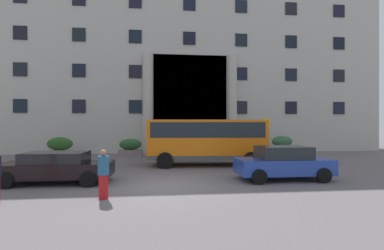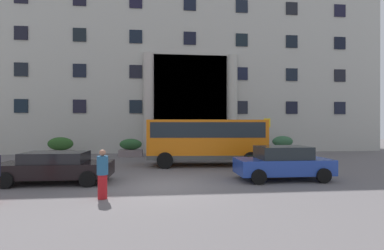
{
  "view_description": "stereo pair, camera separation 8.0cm",
  "coord_description": "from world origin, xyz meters",
  "px_view_note": "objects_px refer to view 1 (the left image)",
  "views": [
    {
      "loc": [
        -0.12,
        -11.05,
        2.42
      ],
      "look_at": [
        1.66,
        5.18,
        2.39
      ],
      "focal_mm": 26.4,
      "sensor_mm": 36.0,
      "label": 1
    },
    {
      "loc": [
        -0.04,
        -11.06,
        2.42
      ],
      "look_at": [
        1.66,
        5.18,
        2.39
      ],
      "focal_mm": 26.4,
      "sensor_mm": 36.0,
      "label": 2
    }
  ],
  "objects_px": {
    "hedge_planter_entrance_left": "(60,148)",
    "parked_coupe_end": "(283,163)",
    "bus_stop_sign": "(267,135)",
    "motorcycle_near_kerb": "(254,162)",
    "parked_compact_extra": "(56,167)",
    "pedestrian_man_crossing": "(103,174)",
    "hedge_planter_far_west": "(130,148)",
    "hedge_planter_west": "(282,146)",
    "orange_minibus": "(207,138)"
  },
  "relations": [
    {
      "from": "hedge_planter_entrance_left",
      "to": "parked_compact_extra",
      "type": "xyz_separation_m",
      "value": [
        3.03,
        -9.3,
        -0.05
      ]
    },
    {
      "from": "orange_minibus",
      "to": "hedge_planter_entrance_left",
      "type": "bearing_deg",
      "value": 158.14
    },
    {
      "from": "parked_coupe_end",
      "to": "parked_compact_extra",
      "type": "bearing_deg",
      "value": 178.43
    },
    {
      "from": "hedge_planter_west",
      "to": "parked_compact_extra",
      "type": "relative_size",
      "value": 0.39
    },
    {
      "from": "motorcycle_near_kerb",
      "to": "parked_coupe_end",
      "type": "bearing_deg",
      "value": -89.02
    },
    {
      "from": "hedge_planter_far_west",
      "to": "pedestrian_man_crossing",
      "type": "height_order",
      "value": "pedestrian_man_crossing"
    },
    {
      "from": "parked_coupe_end",
      "to": "orange_minibus",
      "type": "bearing_deg",
      "value": 119.41
    },
    {
      "from": "orange_minibus",
      "to": "hedge_planter_entrance_left",
      "type": "height_order",
      "value": "orange_minibus"
    },
    {
      "from": "hedge_planter_entrance_left",
      "to": "parked_compact_extra",
      "type": "bearing_deg",
      "value": -71.92
    },
    {
      "from": "hedge_planter_entrance_left",
      "to": "hedge_planter_far_west",
      "type": "height_order",
      "value": "hedge_planter_entrance_left"
    },
    {
      "from": "parked_compact_extra",
      "to": "motorcycle_near_kerb",
      "type": "distance_m",
      "value": 9.37
    },
    {
      "from": "parked_compact_extra",
      "to": "parked_coupe_end",
      "type": "bearing_deg",
      "value": -0.94
    },
    {
      "from": "hedge_planter_west",
      "to": "hedge_planter_far_west",
      "type": "bearing_deg",
      "value": -179.25
    },
    {
      "from": "hedge_planter_west",
      "to": "parked_compact_extra",
      "type": "distance_m",
      "value": 16.94
    },
    {
      "from": "hedge_planter_entrance_left",
      "to": "parked_compact_extra",
      "type": "distance_m",
      "value": 9.78
    },
    {
      "from": "bus_stop_sign",
      "to": "hedge_planter_entrance_left",
      "type": "relative_size",
      "value": 1.5
    },
    {
      "from": "bus_stop_sign",
      "to": "parked_coupe_end",
      "type": "distance_m",
      "value": 6.66
    },
    {
      "from": "bus_stop_sign",
      "to": "hedge_planter_entrance_left",
      "type": "height_order",
      "value": "bus_stop_sign"
    },
    {
      "from": "hedge_planter_far_west",
      "to": "hedge_planter_west",
      "type": "height_order",
      "value": "hedge_planter_west"
    },
    {
      "from": "orange_minibus",
      "to": "hedge_planter_west",
      "type": "relative_size",
      "value": 3.97
    },
    {
      "from": "parked_compact_extra",
      "to": "parked_coupe_end",
      "type": "xyz_separation_m",
      "value": [
        9.61,
        -0.3,
        0.07
      ]
    },
    {
      "from": "hedge_planter_entrance_left",
      "to": "hedge_planter_west",
      "type": "relative_size",
      "value": 1.08
    },
    {
      "from": "parked_coupe_end",
      "to": "pedestrian_man_crossing",
      "type": "xyz_separation_m",
      "value": [
        -7.18,
        -2.42,
        0.06
      ]
    },
    {
      "from": "bus_stop_sign",
      "to": "parked_coupe_end",
      "type": "xyz_separation_m",
      "value": [
        -1.71,
        -6.36,
        -1.0
      ]
    },
    {
      "from": "motorcycle_near_kerb",
      "to": "parked_compact_extra",
      "type": "bearing_deg",
      "value": -177.25
    },
    {
      "from": "orange_minibus",
      "to": "parked_compact_extra",
      "type": "height_order",
      "value": "orange_minibus"
    },
    {
      "from": "hedge_planter_west",
      "to": "pedestrian_man_crossing",
      "type": "xyz_separation_m",
      "value": [
        -11.53,
        -12.3,
        0.08
      ]
    },
    {
      "from": "hedge_planter_entrance_left",
      "to": "pedestrian_man_crossing",
      "type": "relative_size",
      "value": 1.18
    },
    {
      "from": "hedge_planter_west",
      "to": "orange_minibus",
      "type": "bearing_deg",
      "value": -143.45
    },
    {
      "from": "motorcycle_near_kerb",
      "to": "pedestrian_man_crossing",
      "type": "height_order",
      "value": "pedestrian_man_crossing"
    },
    {
      "from": "orange_minibus",
      "to": "hedge_planter_west",
      "type": "bearing_deg",
      "value": 40.71
    },
    {
      "from": "bus_stop_sign",
      "to": "hedge_planter_west",
      "type": "height_order",
      "value": "bus_stop_sign"
    },
    {
      "from": "hedge_planter_far_west",
      "to": "pedestrian_man_crossing",
      "type": "relative_size",
      "value": 1.08
    },
    {
      "from": "hedge_planter_entrance_left",
      "to": "parked_coupe_end",
      "type": "bearing_deg",
      "value": -37.2
    },
    {
      "from": "hedge_planter_far_west",
      "to": "parked_coupe_end",
      "type": "xyz_separation_m",
      "value": [
        7.62,
        -9.73,
        0.09
      ]
    },
    {
      "from": "bus_stop_sign",
      "to": "hedge_planter_west",
      "type": "xyz_separation_m",
      "value": [
        2.64,
        3.53,
        -1.02
      ]
    },
    {
      "from": "hedge_planter_entrance_left",
      "to": "bus_stop_sign",
      "type": "bearing_deg",
      "value": -12.72
    },
    {
      "from": "hedge_planter_west",
      "to": "parked_coupe_end",
      "type": "relative_size",
      "value": 0.43
    },
    {
      "from": "orange_minibus",
      "to": "hedge_planter_far_west",
      "type": "relative_size",
      "value": 4.03
    },
    {
      "from": "parked_coupe_end",
      "to": "bus_stop_sign",
      "type": "bearing_deg",
      "value": 75.15
    },
    {
      "from": "hedge_planter_entrance_left",
      "to": "hedge_planter_far_west",
      "type": "distance_m",
      "value": 5.03
    },
    {
      "from": "motorcycle_near_kerb",
      "to": "pedestrian_man_crossing",
      "type": "xyz_separation_m",
      "value": [
        -6.68,
        -4.86,
        0.35
      ]
    },
    {
      "from": "hedge_planter_west",
      "to": "motorcycle_near_kerb",
      "type": "bearing_deg",
      "value": -123.06
    },
    {
      "from": "bus_stop_sign",
      "to": "parked_compact_extra",
      "type": "relative_size",
      "value": 0.63
    },
    {
      "from": "hedge_planter_far_west",
      "to": "parked_coupe_end",
      "type": "height_order",
      "value": "parked_coupe_end"
    },
    {
      "from": "orange_minibus",
      "to": "parked_compact_extra",
      "type": "relative_size",
      "value": 1.55
    },
    {
      "from": "parked_compact_extra",
      "to": "parked_coupe_end",
      "type": "height_order",
      "value": "parked_coupe_end"
    },
    {
      "from": "parked_compact_extra",
      "to": "motorcycle_near_kerb",
      "type": "relative_size",
      "value": 2.35
    },
    {
      "from": "hedge_planter_far_west",
      "to": "motorcycle_near_kerb",
      "type": "xyz_separation_m",
      "value": [
        7.12,
        -7.29,
        -0.2
      ]
    },
    {
      "from": "hedge_planter_far_west",
      "to": "motorcycle_near_kerb",
      "type": "distance_m",
      "value": 10.19
    }
  ]
}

